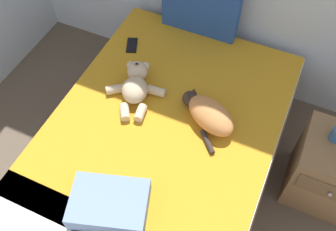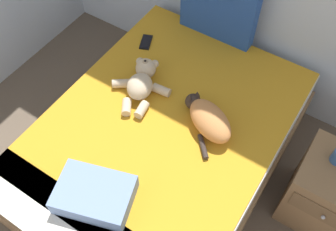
{
  "view_description": "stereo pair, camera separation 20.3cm",
  "coord_description": "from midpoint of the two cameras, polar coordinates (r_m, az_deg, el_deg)",
  "views": [
    {
      "loc": [
        2.17,
        1.93,
        2.47
      ],
      "look_at": [
        1.62,
        3.16,
        0.59
      ],
      "focal_mm": 40.46,
      "sensor_mm": 36.0,
      "label": 1
    },
    {
      "loc": [
        2.35,
        2.03,
        2.47
      ],
      "look_at": [
        1.62,
        3.16,
        0.59
      ],
      "focal_mm": 40.46,
      "sensor_mm": 36.0,
      "label": 2
    }
  ],
  "objects": [
    {
      "name": "patterned_cushion",
      "position": [
        2.75,
        2.8,
        16.28
      ],
      "size": [
        0.56,
        0.1,
        0.46
      ],
      "color": "#264C99",
      "rests_on": "bed"
    },
    {
      "name": "throw_pillow",
      "position": [
        2.06,
        -11.7,
        -13.1
      ],
      "size": [
        0.47,
        0.39,
        0.11
      ],
      "primitive_type": "cube",
      "rotation": [
        0.0,
        0.0,
        0.31
      ],
      "color": "#728CB7",
      "rests_on": "bed"
    },
    {
      "name": "cat",
      "position": [
        2.28,
        3.59,
        0.09
      ],
      "size": [
        0.41,
        0.38,
        0.15
      ],
      "color": "#D18447",
      "rests_on": "bed"
    },
    {
      "name": "bed",
      "position": [
        2.56,
        -2.88,
        -4.91
      ],
      "size": [
        1.4,
        1.91,
        0.55
      ],
      "color": "olive",
      "rests_on": "ground_plane"
    },
    {
      "name": "teddy_bear",
      "position": [
        2.45,
        -7.27,
        4.43
      ],
      "size": [
        0.38,
        0.45,
        0.15
      ],
      "color": "beige",
      "rests_on": "bed"
    },
    {
      "name": "cell_phone",
      "position": [
        2.79,
        -7.58,
        10.36
      ],
      "size": [
        0.12,
        0.16,
        0.01
      ],
      "color": "black",
      "rests_on": "bed"
    },
    {
      "name": "nightstand",
      "position": [
        2.65,
        21.28,
        -7.94
      ],
      "size": [
        0.47,
        0.47,
        0.54
      ],
      "color": "olive",
      "rests_on": "ground_plane"
    }
  ]
}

